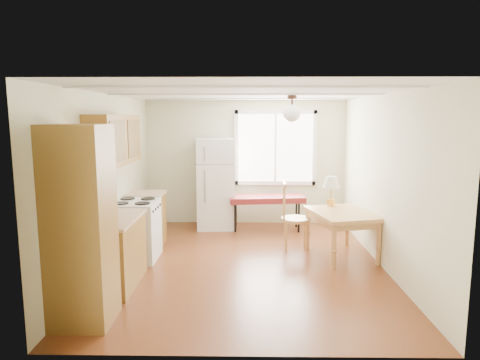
{
  "coord_description": "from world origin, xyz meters",
  "views": [
    {
      "loc": [
        0.02,
        -6.13,
        2.18
      ],
      "look_at": [
        -0.09,
        0.75,
        1.15
      ],
      "focal_mm": 32.0,
      "sensor_mm": 36.0,
      "label": 1
    }
  ],
  "objects_px": {
    "bench": "(267,199)",
    "chair": "(290,211)",
    "dining_table": "(342,218)",
    "refrigerator": "(216,183)"
  },
  "relations": [
    {
      "from": "dining_table",
      "to": "chair",
      "type": "xyz_separation_m",
      "value": [
        -0.77,
        0.38,
        0.03
      ]
    },
    {
      "from": "refrigerator",
      "to": "dining_table",
      "type": "bearing_deg",
      "value": -43.87
    },
    {
      "from": "dining_table",
      "to": "chair",
      "type": "bearing_deg",
      "value": 140.11
    },
    {
      "from": "chair",
      "to": "dining_table",
      "type": "bearing_deg",
      "value": -24.27
    },
    {
      "from": "bench",
      "to": "chair",
      "type": "relative_size",
      "value": 1.33
    },
    {
      "from": "bench",
      "to": "chair",
      "type": "bearing_deg",
      "value": -81.32
    },
    {
      "from": "bench",
      "to": "dining_table",
      "type": "bearing_deg",
      "value": -61.72
    },
    {
      "from": "dining_table",
      "to": "chair",
      "type": "distance_m",
      "value": 0.86
    },
    {
      "from": "bench",
      "to": "chair",
      "type": "xyz_separation_m",
      "value": [
        0.32,
        -1.21,
        0.05
      ]
    },
    {
      "from": "bench",
      "to": "chair",
      "type": "height_order",
      "value": "chair"
    }
  ]
}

